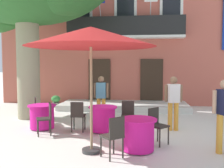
{
  "coord_description": "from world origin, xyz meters",
  "views": [
    {
      "loc": [
        0.1,
        -7.72,
        1.99
      ],
      "look_at": [
        -0.97,
        1.63,
        1.3
      ],
      "focal_mm": 40.86,
      "sensor_mm": 36.0,
      "label": 1
    }
  ],
  "objects_px": {
    "cafe_chair_near_tree_0": "(157,123)",
    "cafe_umbrella": "(91,37)",
    "cafe_chair_front_1": "(47,117)",
    "pedestrian_near_entrance": "(101,96)",
    "cafe_table_middle": "(103,118)",
    "pedestrian_by_tree": "(173,100)",
    "cafe_table_near_tree": "(138,134)",
    "cafe_chair_front_0": "(39,108)",
    "cafe_chair_near_tree_1": "(114,134)",
    "ground_planter_left": "(56,101)",
    "cafe_chair_middle_0": "(78,114)",
    "cafe_chair_middle_1": "(128,114)",
    "cafe_table_front": "(42,116)",
    "pedestrian_mid_plaza": "(224,112)"
  },
  "relations": [
    {
      "from": "cafe_chair_near_tree_0",
      "to": "cafe_umbrella",
      "type": "distance_m",
      "value": 2.7
    },
    {
      "from": "cafe_chair_front_1",
      "to": "pedestrian_near_entrance",
      "type": "xyz_separation_m",
      "value": [
        1.25,
        2.09,
        0.37
      ]
    },
    {
      "from": "cafe_table_middle",
      "to": "pedestrian_by_tree",
      "type": "xyz_separation_m",
      "value": [
        2.12,
        0.37,
        0.54
      ]
    },
    {
      "from": "cafe_table_near_tree",
      "to": "cafe_chair_front_0",
      "type": "bearing_deg",
      "value": 145.02
    },
    {
      "from": "cafe_chair_near_tree_1",
      "to": "ground_planter_left",
      "type": "xyz_separation_m",
      "value": [
        -3.48,
        6.39,
        -0.22
      ]
    },
    {
      "from": "cafe_chair_near_tree_1",
      "to": "cafe_chair_front_1",
      "type": "height_order",
      "value": "same"
    },
    {
      "from": "cafe_table_middle",
      "to": "cafe_chair_middle_0",
      "type": "bearing_deg",
      "value": -171.42
    },
    {
      "from": "cafe_chair_middle_1",
      "to": "cafe_chair_front_1",
      "type": "relative_size",
      "value": 1.0
    },
    {
      "from": "cafe_chair_near_tree_0",
      "to": "pedestrian_near_entrance",
      "type": "height_order",
      "value": "pedestrian_near_entrance"
    },
    {
      "from": "cafe_chair_front_1",
      "to": "cafe_umbrella",
      "type": "distance_m",
      "value": 2.91
    },
    {
      "from": "ground_planter_left",
      "to": "cafe_chair_front_1",
      "type": "bearing_deg",
      "value": -73.96
    },
    {
      "from": "cafe_table_front",
      "to": "pedestrian_mid_plaza",
      "type": "relative_size",
      "value": 0.51
    },
    {
      "from": "cafe_chair_near_tree_0",
      "to": "cafe_chair_near_tree_1",
      "type": "bearing_deg",
      "value": -129.66
    },
    {
      "from": "cafe_chair_middle_1",
      "to": "cafe_chair_front_1",
      "type": "bearing_deg",
      "value": -163.86
    },
    {
      "from": "cafe_chair_middle_0",
      "to": "cafe_umbrella",
      "type": "relative_size",
      "value": 0.31
    },
    {
      "from": "cafe_chair_middle_0",
      "to": "cafe_umbrella",
      "type": "height_order",
      "value": "cafe_umbrella"
    },
    {
      "from": "cafe_table_near_tree",
      "to": "pedestrian_near_entrance",
      "type": "relative_size",
      "value": 0.54
    },
    {
      "from": "pedestrian_near_entrance",
      "to": "pedestrian_by_tree",
      "type": "bearing_deg",
      "value": -25.82
    },
    {
      "from": "pedestrian_by_tree",
      "to": "cafe_table_front",
      "type": "bearing_deg",
      "value": -175.98
    },
    {
      "from": "cafe_chair_middle_1",
      "to": "cafe_table_front",
      "type": "distance_m",
      "value": 2.69
    },
    {
      "from": "ground_planter_left",
      "to": "pedestrian_near_entrance",
      "type": "height_order",
      "value": "pedestrian_near_entrance"
    },
    {
      "from": "cafe_chair_middle_0",
      "to": "cafe_table_front",
      "type": "bearing_deg",
      "value": 170.8
    },
    {
      "from": "cafe_chair_middle_1",
      "to": "pedestrian_near_entrance",
      "type": "distance_m",
      "value": 1.81
    },
    {
      "from": "cafe_chair_near_tree_1",
      "to": "cafe_chair_middle_1",
      "type": "bearing_deg",
      "value": 85.64
    },
    {
      "from": "cafe_table_front",
      "to": "cafe_chair_middle_0",
      "type": "bearing_deg",
      "value": -9.2
    },
    {
      "from": "cafe_chair_front_0",
      "to": "cafe_umbrella",
      "type": "relative_size",
      "value": 0.31
    },
    {
      "from": "ground_planter_left",
      "to": "cafe_chair_near_tree_1",
      "type": "bearing_deg",
      "value": -61.44
    },
    {
      "from": "cafe_table_middle",
      "to": "cafe_chair_front_1",
      "type": "height_order",
      "value": "cafe_chair_front_1"
    },
    {
      "from": "cafe_chair_front_1",
      "to": "pedestrian_mid_plaza",
      "type": "distance_m",
      "value": 4.67
    },
    {
      "from": "cafe_chair_front_0",
      "to": "cafe_chair_near_tree_0",
      "type": "bearing_deg",
      "value": -24.74
    },
    {
      "from": "cafe_chair_near_tree_0",
      "to": "ground_planter_left",
      "type": "xyz_separation_m",
      "value": [
        -4.44,
        5.23,
        -0.22
      ]
    },
    {
      "from": "cafe_chair_near_tree_1",
      "to": "pedestrian_mid_plaza",
      "type": "relative_size",
      "value": 0.54
    },
    {
      "from": "ground_planter_left",
      "to": "cafe_chair_near_tree_0",
      "type": "bearing_deg",
      "value": -49.68
    },
    {
      "from": "pedestrian_near_entrance",
      "to": "cafe_chair_front_1",
      "type": "bearing_deg",
      "value": -120.82
    },
    {
      "from": "pedestrian_mid_plaza",
      "to": "pedestrian_by_tree",
      "type": "distance_m",
      "value": 2.16
    },
    {
      "from": "pedestrian_mid_plaza",
      "to": "cafe_chair_middle_1",
      "type": "bearing_deg",
      "value": 142.73
    },
    {
      "from": "cafe_chair_front_0",
      "to": "cafe_umbrella",
      "type": "distance_m",
      "value": 4.06
    },
    {
      "from": "ground_planter_left",
      "to": "cafe_table_middle",
      "type": "bearing_deg",
      "value": -55.22
    },
    {
      "from": "cafe_table_middle",
      "to": "cafe_table_front",
      "type": "height_order",
      "value": "same"
    },
    {
      "from": "ground_planter_left",
      "to": "pedestrian_by_tree",
      "type": "relative_size",
      "value": 0.34
    },
    {
      "from": "ground_planter_left",
      "to": "pedestrian_near_entrance",
      "type": "distance_m",
      "value": 3.77
    },
    {
      "from": "cafe_umbrella",
      "to": "cafe_chair_front_0",
      "type": "bearing_deg",
      "value": 132.02
    },
    {
      "from": "cafe_chair_near_tree_0",
      "to": "ground_planter_left",
      "type": "bearing_deg",
      "value": 130.32
    },
    {
      "from": "cafe_chair_middle_1",
      "to": "pedestrian_by_tree",
      "type": "height_order",
      "value": "pedestrian_by_tree"
    },
    {
      "from": "cafe_table_near_tree",
      "to": "pedestrian_by_tree",
      "type": "xyz_separation_m",
      "value": [
        1.04,
        2.01,
        0.54
      ]
    },
    {
      "from": "cafe_chair_front_0",
      "to": "cafe_chair_front_1",
      "type": "height_order",
      "value": "same"
    },
    {
      "from": "cafe_table_front",
      "to": "cafe_umbrella",
      "type": "bearing_deg",
      "value": -44.83
    },
    {
      "from": "cafe_table_near_tree",
      "to": "cafe_chair_front_1",
      "type": "relative_size",
      "value": 0.95
    },
    {
      "from": "cafe_table_near_tree",
      "to": "cafe_chair_near_tree_1",
      "type": "height_order",
      "value": "cafe_chair_near_tree_1"
    },
    {
      "from": "cafe_table_front",
      "to": "pedestrian_by_tree",
      "type": "distance_m",
      "value": 4.1
    }
  ]
}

